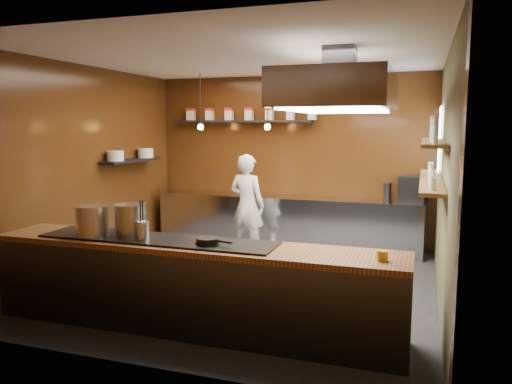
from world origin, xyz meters
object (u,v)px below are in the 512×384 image
at_px(chef, 247,205).
at_px(espresso_machine, 413,189).
at_px(extractor_hood, 339,91).
at_px(stockpot_small, 92,221).
at_px(stockpot_large, 131,219).

bearing_deg(chef, espresso_machine, -151.37).
bearing_deg(extractor_hood, chef, 134.28).
bearing_deg(extractor_hood, stockpot_small, -151.93).
height_order(stockpot_small, chef, chef).
height_order(stockpot_small, espresso_machine, espresso_machine).
bearing_deg(espresso_machine, stockpot_small, -121.85).
distance_m(extractor_hood, stockpot_small, 3.09).
bearing_deg(espresso_machine, chef, -154.51).
bearing_deg(stockpot_small, stockpot_large, 25.12).
bearing_deg(stockpot_large, chef, 84.01).
relative_size(stockpot_small, espresso_machine, 0.84).
height_order(extractor_hood, stockpot_large, extractor_hood).
distance_m(stockpot_large, chef, 2.95).
xyz_separation_m(stockpot_small, chef, (0.68, 3.09, -0.27)).
height_order(extractor_hood, stockpot_small, extractor_hood).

